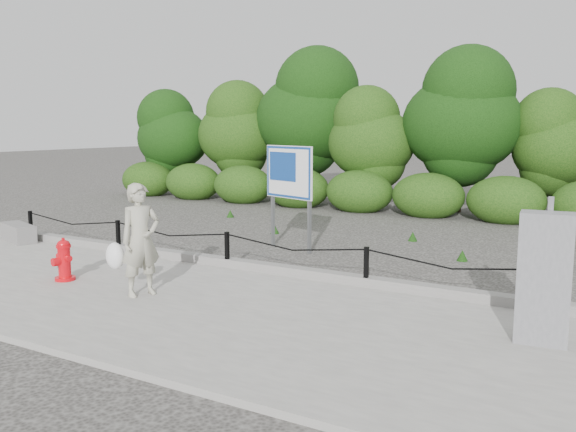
% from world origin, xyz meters
% --- Properties ---
extents(ground, '(90.00, 90.00, 0.00)m').
position_xyz_m(ground, '(0.00, 0.00, 0.00)').
color(ground, '#2D2B28').
rests_on(ground, ground).
extents(sidewalk, '(14.00, 4.00, 0.08)m').
position_xyz_m(sidewalk, '(0.00, -2.00, 0.04)').
color(sidewalk, gray).
rests_on(sidewalk, ground).
extents(curb, '(14.00, 0.22, 0.14)m').
position_xyz_m(curb, '(0.00, 0.05, 0.15)').
color(curb, slate).
rests_on(curb, sidewalk).
extents(chain_barrier, '(10.06, 0.06, 0.60)m').
position_xyz_m(chain_barrier, '(0.00, 0.00, 0.46)').
color(chain_barrier, black).
rests_on(chain_barrier, sidewalk).
extents(treeline, '(19.91, 3.82, 4.77)m').
position_xyz_m(treeline, '(0.29, 8.97, 2.50)').
color(treeline, black).
rests_on(treeline, ground).
extents(fire_hydrant, '(0.36, 0.38, 0.66)m').
position_xyz_m(fire_hydrant, '(-1.65, -1.96, 0.39)').
color(fire_hydrant, red).
rests_on(fire_hydrant, sidewalk).
extents(pedestrian, '(0.77, 0.67, 1.57)m').
position_xyz_m(pedestrian, '(-0.06, -1.98, 0.85)').
color(pedestrian, '#A4A18C').
rests_on(pedestrian, sidewalk).
extents(concrete_block, '(1.16, 0.72, 0.35)m').
position_xyz_m(concrete_block, '(-5.08, -0.25, 0.26)').
color(concrete_block, slate).
rests_on(concrete_block, sidewalk).
extents(utility_cabinet, '(0.58, 0.42, 1.59)m').
position_xyz_m(utility_cabinet, '(5.06, -1.19, 0.80)').
color(utility_cabinet, gray).
rests_on(utility_cabinet, sidewalk).
extents(advertising_sign, '(1.23, 0.46, 2.04)m').
position_xyz_m(advertising_sign, '(-0.03, 2.12, 1.44)').
color(advertising_sign, slate).
rests_on(advertising_sign, ground).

